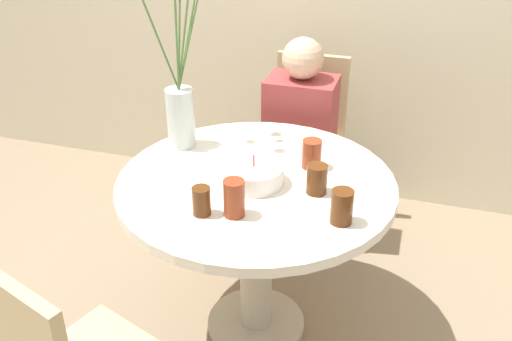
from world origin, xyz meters
name	(u,v)px	position (x,y,z in m)	size (l,w,h in m)	color
ground_plane	(256,325)	(0.00, 0.00, 0.00)	(16.00, 16.00, 0.00)	#89755B
dining_table	(256,213)	(0.00, 0.00, 0.60)	(1.07, 1.07, 0.75)	silver
chair_far_back	(306,133)	(0.00, 0.91, 0.54)	(0.40, 0.40, 0.94)	tan
birthday_cake	(255,175)	(0.00, -0.03, 0.79)	(0.23, 0.23, 0.12)	white
flower_vase	(181,95)	(-0.38, 0.19, 0.98)	(0.28, 0.34, 0.79)	silver
side_plate	(233,154)	(-0.15, 0.16, 0.76)	(0.21, 0.21, 0.01)	white
drink_glass_0	(235,198)	(0.00, -0.25, 0.82)	(0.07, 0.07, 0.13)	maroon
drink_glass_1	(342,207)	(0.36, -0.19, 0.81)	(0.08, 0.08, 0.12)	#51280F
drink_glass_2	(317,179)	(0.24, -0.02, 0.81)	(0.08, 0.08, 0.11)	#51280F
drink_glass_3	(201,201)	(-0.11, -0.28, 0.80)	(0.06, 0.06, 0.10)	#51280F
drink_glass_4	(312,154)	(0.18, 0.16, 0.81)	(0.08, 0.08, 0.12)	maroon
person_guest	(299,149)	(0.00, 0.75, 0.52)	(0.34, 0.24, 1.10)	#383333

